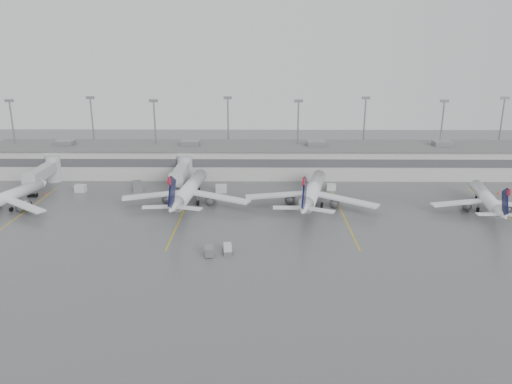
{
  "coord_description": "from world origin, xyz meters",
  "views": [
    {
      "loc": [
        -0.49,
        -78.32,
        36.37
      ],
      "look_at": [
        -1.41,
        24.0,
        5.0
      ],
      "focal_mm": 35.0,
      "sensor_mm": 36.0,
      "label": 1
    }
  ],
  "objects_px": {
    "jet_mid_right": "(312,192)",
    "jet_mid_left": "(188,190)",
    "jet_far_left": "(4,198)",
    "baggage_tug": "(228,250)",
    "jet_far_right": "(488,199)"
  },
  "relations": [
    {
      "from": "jet_far_right",
      "to": "baggage_tug",
      "type": "xyz_separation_m",
      "value": [
        -55.76,
        -22.83,
        -2.16
      ]
    },
    {
      "from": "jet_mid_right",
      "to": "jet_mid_left",
      "type": "bearing_deg",
      "value": -169.15
    },
    {
      "from": "jet_far_left",
      "to": "baggage_tug",
      "type": "xyz_separation_m",
      "value": [
        50.88,
        -22.86,
        -2.17
      ]
    },
    {
      "from": "jet_far_left",
      "to": "jet_far_right",
      "type": "relative_size",
      "value": 0.98
    },
    {
      "from": "jet_far_left",
      "to": "jet_mid_left",
      "type": "bearing_deg",
      "value": 22.4
    },
    {
      "from": "jet_far_left",
      "to": "baggage_tug",
      "type": "bearing_deg",
      "value": -8.18
    },
    {
      "from": "jet_far_left",
      "to": "jet_mid_right",
      "type": "height_order",
      "value": "jet_mid_right"
    },
    {
      "from": "jet_mid_left",
      "to": "baggage_tug",
      "type": "distance_m",
      "value": 29.51
    },
    {
      "from": "jet_mid_left",
      "to": "baggage_tug",
      "type": "height_order",
      "value": "jet_mid_left"
    },
    {
      "from": "jet_far_left",
      "to": "jet_far_right",
      "type": "distance_m",
      "value": 106.65
    },
    {
      "from": "jet_far_left",
      "to": "jet_mid_right",
      "type": "distance_m",
      "value": 68.54
    },
    {
      "from": "jet_mid_left",
      "to": "jet_far_right",
      "type": "height_order",
      "value": "jet_mid_left"
    },
    {
      "from": "jet_mid_left",
      "to": "jet_far_right",
      "type": "distance_m",
      "value": 66.65
    },
    {
      "from": "jet_far_right",
      "to": "jet_far_left",
      "type": "bearing_deg",
      "value": -170.02
    },
    {
      "from": "jet_far_right",
      "to": "baggage_tug",
      "type": "distance_m",
      "value": 60.29
    }
  ]
}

